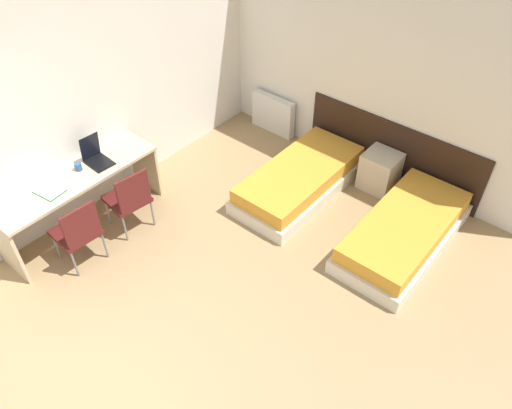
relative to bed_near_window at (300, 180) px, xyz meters
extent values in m
plane|color=#9E7F56|center=(0.13, -3.54, -0.19)|extent=(20.00, 20.00, 0.00)
cube|color=silver|center=(0.13, 1.02, 1.16)|extent=(5.02, 0.05, 2.70)
cube|color=silver|center=(-1.91, -1.27, 1.16)|extent=(0.05, 5.54, 2.70)
cube|color=black|center=(0.75, 0.99, 0.25)|extent=(2.47, 0.03, 0.86)
cube|color=beige|center=(0.00, 0.00, -0.09)|extent=(0.88, 1.91, 0.19)
cube|color=gold|center=(0.00, 0.00, 0.10)|extent=(0.80, 1.83, 0.20)
cube|color=beige|center=(1.49, 0.00, -0.09)|extent=(0.88, 1.91, 0.19)
cube|color=gold|center=(1.49, 0.00, 0.10)|extent=(0.80, 1.83, 0.20)
cube|color=beige|center=(0.75, 0.74, 0.07)|extent=(0.44, 0.42, 0.52)
cube|color=silver|center=(-1.16, 0.90, 0.10)|extent=(0.72, 0.12, 0.57)
cube|color=#C6B28E|center=(-1.59, -2.18, 0.58)|extent=(0.58, 1.95, 0.04)
cube|color=#C6B28E|center=(-1.59, -3.14, 0.19)|extent=(0.53, 0.04, 0.74)
cube|color=#C6B28E|center=(-1.59, -1.22, 0.19)|extent=(0.53, 0.04, 0.74)
cube|color=#511919|center=(-1.20, -1.82, 0.23)|extent=(0.50, 0.50, 0.05)
cube|color=#511919|center=(-0.99, -1.85, 0.47)|extent=(0.08, 0.40, 0.43)
cylinder|color=slate|center=(-1.41, -1.99, 0.01)|extent=(0.02, 0.02, 0.39)
cylinder|color=slate|center=(-1.36, -1.61, 0.01)|extent=(0.02, 0.02, 0.39)
cylinder|color=slate|center=(-1.03, -2.04, 0.01)|extent=(0.02, 0.02, 0.39)
cylinder|color=slate|center=(-0.98, -1.66, 0.01)|extent=(0.02, 0.02, 0.39)
cube|color=#511919|center=(-1.20, -2.54, 0.23)|extent=(0.47, 0.47, 0.05)
cube|color=#511919|center=(-0.99, -2.55, 0.47)|extent=(0.05, 0.40, 0.43)
cylinder|color=slate|center=(-1.40, -2.72, 0.01)|extent=(0.02, 0.02, 0.39)
cylinder|color=slate|center=(-1.38, -2.33, 0.01)|extent=(0.02, 0.02, 0.39)
cylinder|color=slate|center=(-1.02, -2.74, 0.01)|extent=(0.02, 0.02, 0.39)
cylinder|color=slate|center=(-0.99, -2.36, 0.01)|extent=(0.02, 0.02, 0.39)
cube|color=black|center=(-1.56, -1.85, 0.60)|extent=(0.33, 0.26, 0.02)
cube|color=black|center=(-1.69, -1.84, 0.77)|extent=(0.07, 0.24, 0.31)
cube|color=#236B3D|center=(-1.56, -2.51, 0.60)|extent=(0.33, 0.27, 0.01)
cube|color=white|center=(-1.56, -2.51, 0.61)|extent=(0.31, 0.25, 0.01)
cylinder|color=#2D5184|center=(-1.64, -2.08, 0.64)|extent=(0.08, 0.08, 0.09)
camera|label=1|loc=(2.78, -4.23, 4.12)|focal=35.00mm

